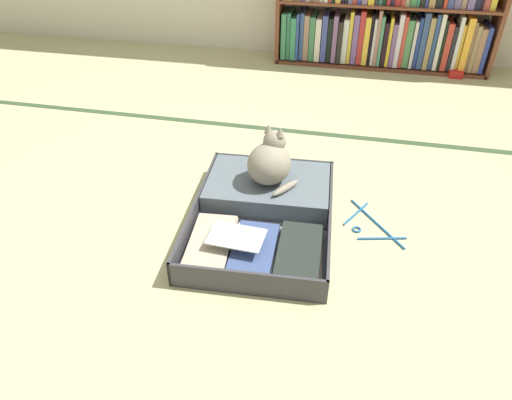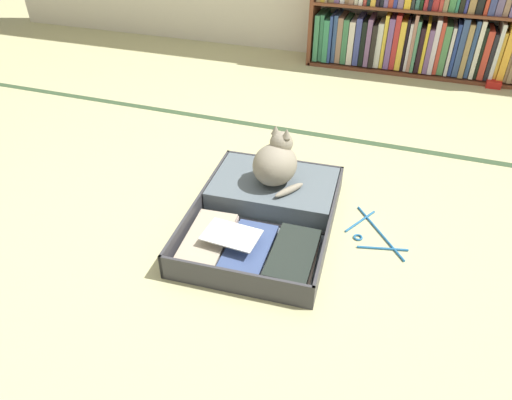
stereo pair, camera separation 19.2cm
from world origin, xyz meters
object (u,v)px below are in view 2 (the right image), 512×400
object	(u,v)px
bookshelf	(423,12)
open_suitcase	(267,209)
clothes_hanger	(372,234)
small_red_pouch	(494,84)
black_cat	(277,163)

from	to	relation	value
bookshelf	open_suitcase	world-z (taller)	bookshelf
bookshelf	clothes_hanger	xyz separation A→B (m)	(-0.02, -2.09, -0.44)
clothes_hanger	small_red_pouch	xyz separation A→B (m)	(0.60, 1.95, 0.02)
black_cat	small_red_pouch	world-z (taller)	black_cat
bookshelf	small_red_pouch	size ratio (longest dim) A/B	16.29
black_cat	open_suitcase	bearing A→B (deg)	-90.33
clothes_hanger	small_red_pouch	distance (m)	2.04
bookshelf	black_cat	distance (m)	2.06
open_suitcase	small_red_pouch	size ratio (longest dim) A/B	8.68
clothes_hanger	small_red_pouch	world-z (taller)	small_red_pouch
bookshelf	black_cat	xyz separation A→B (m)	(-0.49, -1.99, -0.23)
black_cat	small_red_pouch	bearing A→B (deg)	59.92
open_suitcase	clothes_hanger	xyz separation A→B (m)	(0.47, 0.04, -0.04)
open_suitcase	small_red_pouch	xyz separation A→B (m)	(1.07, 1.99, -0.02)
black_cat	small_red_pouch	xyz separation A→B (m)	(1.07, 1.85, -0.19)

